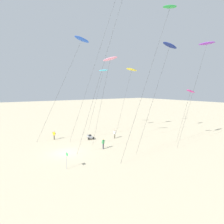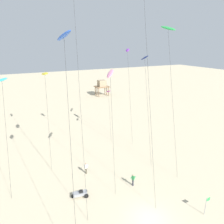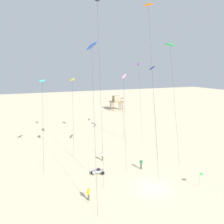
{
  "view_description": "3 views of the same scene",
  "coord_description": "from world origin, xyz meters",
  "px_view_note": "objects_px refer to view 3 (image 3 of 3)",
  "views": [
    {
      "loc": [
        27.63,
        -10.03,
        9.57
      ],
      "look_at": [
        -3.47,
        10.51,
        5.15
      ],
      "focal_mm": 31.55,
      "sensor_mm": 36.0,
      "label": 1
    },
    {
      "loc": [
        -11.5,
        -13.81,
        17.84
      ],
      "look_at": [
        0.89,
        10.68,
        8.83
      ],
      "focal_mm": 33.38,
      "sensor_mm": 36.0,
      "label": 2
    },
    {
      "loc": [
        -15.11,
        -21.62,
        15.58
      ],
      "look_at": [
        -0.42,
        13.21,
        8.0
      ],
      "focal_mm": 34.14,
      "sensor_mm": 36.0,
      "label": 3
    }
  ],
  "objects_px": {
    "kite_cyan": "(42,82)",
    "stilt_house": "(116,100)",
    "kite_green": "(170,46)",
    "kite_pink": "(124,77)",
    "kite_blue": "(92,47)",
    "marker_flag": "(200,177)",
    "kite_magenta": "(122,99)",
    "kite_flyer_furthest": "(88,194)",
    "kite_orange": "(148,8)",
    "kite_flyer_nearest": "(102,156)",
    "kite_black": "(97,7)",
    "kite_navy": "(152,69)",
    "kite_flyer_middle": "(141,164)",
    "kite_purple": "(139,65)",
    "kite_yellow": "(72,80)",
    "beach_buggy": "(98,171)"
  },
  "relations": [
    {
      "from": "kite_cyan",
      "to": "stilt_house",
      "type": "bearing_deg",
      "value": 52.44
    },
    {
      "from": "kite_green",
      "to": "kite_pink",
      "type": "distance_m",
      "value": 11.8
    },
    {
      "from": "kite_blue",
      "to": "marker_flag",
      "type": "xyz_separation_m",
      "value": [
        12.34,
        -7.9,
        -16.92
      ]
    },
    {
      "from": "kite_cyan",
      "to": "marker_flag",
      "type": "bearing_deg",
      "value": -41.49
    },
    {
      "from": "kite_magenta",
      "to": "kite_flyer_furthest",
      "type": "xyz_separation_m",
      "value": [
        -14.32,
        -20.7,
        -8.12
      ]
    },
    {
      "from": "kite_orange",
      "to": "marker_flag",
      "type": "relative_size",
      "value": 12.17
    },
    {
      "from": "kite_green",
      "to": "kite_orange",
      "type": "bearing_deg",
      "value": -160.64
    },
    {
      "from": "stilt_house",
      "to": "marker_flag",
      "type": "relative_size",
      "value": 2.64
    },
    {
      "from": "kite_flyer_nearest",
      "to": "stilt_house",
      "type": "relative_size",
      "value": 0.3
    },
    {
      "from": "kite_black",
      "to": "marker_flag",
      "type": "relative_size",
      "value": 12.46
    },
    {
      "from": "kite_black",
      "to": "kite_navy",
      "type": "distance_m",
      "value": 14.8
    },
    {
      "from": "kite_cyan",
      "to": "kite_blue",
      "type": "distance_m",
      "value": 10.91
    },
    {
      "from": "stilt_house",
      "to": "marker_flag",
      "type": "height_order",
      "value": "stilt_house"
    },
    {
      "from": "kite_green",
      "to": "kite_navy",
      "type": "height_order",
      "value": "kite_green"
    },
    {
      "from": "kite_blue",
      "to": "marker_flag",
      "type": "relative_size",
      "value": 9.14
    },
    {
      "from": "kite_flyer_middle",
      "to": "stilt_house",
      "type": "height_order",
      "value": "stilt_house"
    },
    {
      "from": "kite_purple",
      "to": "kite_yellow",
      "type": "bearing_deg",
      "value": -170.07
    },
    {
      "from": "kite_navy",
      "to": "kite_green",
      "type": "bearing_deg",
      "value": -52.24
    },
    {
      "from": "kite_purple",
      "to": "kite_yellow",
      "type": "height_order",
      "value": "kite_purple"
    },
    {
      "from": "kite_cyan",
      "to": "stilt_house",
      "type": "xyz_separation_m",
      "value": [
        30.57,
        39.75,
        -9.68
      ]
    },
    {
      "from": "marker_flag",
      "to": "kite_magenta",
      "type": "bearing_deg",
      "value": 90.73
    },
    {
      "from": "kite_black",
      "to": "marker_flag",
      "type": "distance_m",
      "value": 28.51
    },
    {
      "from": "kite_yellow",
      "to": "kite_magenta",
      "type": "bearing_deg",
      "value": 17.9
    },
    {
      "from": "kite_navy",
      "to": "stilt_house",
      "type": "xyz_separation_m",
      "value": [
        10.77,
        40.44,
        -11.68
      ]
    },
    {
      "from": "kite_cyan",
      "to": "kite_green",
      "type": "distance_m",
      "value": 22.82
    },
    {
      "from": "kite_black",
      "to": "kite_flyer_nearest",
      "type": "xyz_separation_m",
      "value": [
        0.52,
        -0.19,
        -23.95
      ]
    },
    {
      "from": "kite_purple",
      "to": "kite_flyer_furthest",
      "type": "height_order",
      "value": "kite_purple"
    },
    {
      "from": "kite_cyan",
      "to": "kite_purple",
      "type": "bearing_deg",
      "value": 17.28
    },
    {
      "from": "stilt_house",
      "to": "beach_buggy",
      "type": "height_order",
      "value": "stilt_house"
    },
    {
      "from": "beach_buggy",
      "to": "marker_flag",
      "type": "xyz_separation_m",
      "value": [
        11.39,
        -8.84,
        1.06
      ]
    },
    {
      "from": "stilt_house",
      "to": "beach_buggy",
      "type": "relative_size",
      "value": 2.62
    },
    {
      "from": "kite_purple",
      "to": "kite_magenta",
      "type": "bearing_deg",
      "value": 160.29
    },
    {
      "from": "kite_cyan",
      "to": "kite_orange",
      "type": "xyz_separation_m",
      "value": [
        15.71,
        -5.35,
        11.14
      ]
    },
    {
      "from": "kite_black",
      "to": "kite_flyer_nearest",
      "type": "distance_m",
      "value": 23.96
    },
    {
      "from": "kite_pink",
      "to": "kite_flyer_nearest",
      "type": "bearing_deg",
      "value": 133.78
    },
    {
      "from": "kite_green",
      "to": "kite_navy",
      "type": "relative_size",
      "value": 1.25
    },
    {
      "from": "kite_pink",
      "to": "kite_flyer_furthest",
      "type": "distance_m",
      "value": 17.39
    },
    {
      "from": "kite_flyer_furthest",
      "to": "marker_flag",
      "type": "xyz_separation_m",
      "value": [
        14.62,
        -2.98,
        0.6
      ]
    },
    {
      "from": "kite_black",
      "to": "kite_flyer_middle",
      "type": "distance_m",
      "value": 25.1
    },
    {
      "from": "kite_cyan",
      "to": "kite_magenta",
      "type": "relative_size",
      "value": 1.47
    },
    {
      "from": "kite_cyan",
      "to": "kite_flyer_furthest",
      "type": "xyz_separation_m",
      "value": [
        3.37,
        -12.94,
        -12.75
      ]
    },
    {
      "from": "kite_flyer_furthest",
      "to": "stilt_house",
      "type": "bearing_deg",
      "value": 62.7
    },
    {
      "from": "kite_green",
      "to": "kite_black",
      "type": "xyz_separation_m",
      "value": [
        -13.38,
        0.53,
        5.15
      ]
    },
    {
      "from": "kite_flyer_furthest",
      "to": "marker_flag",
      "type": "height_order",
      "value": "marker_flag"
    },
    {
      "from": "kite_cyan",
      "to": "kite_blue",
      "type": "xyz_separation_m",
      "value": [
        5.66,
        -8.02,
        4.77
      ]
    },
    {
      "from": "stilt_house",
      "to": "kite_black",
      "type": "bearing_deg",
      "value": -117.6
    },
    {
      "from": "stilt_house",
      "to": "kite_magenta",
      "type": "bearing_deg",
      "value": -111.92
    },
    {
      "from": "kite_pink",
      "to": "marker_flag",
      "type": "bearing_deg",
      "value": -57.83
    },
    {
      "from": "stilt_house",
      "to": "marker_flag",
      "type": "xyz_separation_m",
      "value": [
        -12.57,
        -55.66,
        -2.47
      ]
    },
    {
      "from": "kite_pink",
      "to": "beach_buggy",
      "type": "bearing_deg",
      "value": -162.95
    }
  ]
}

